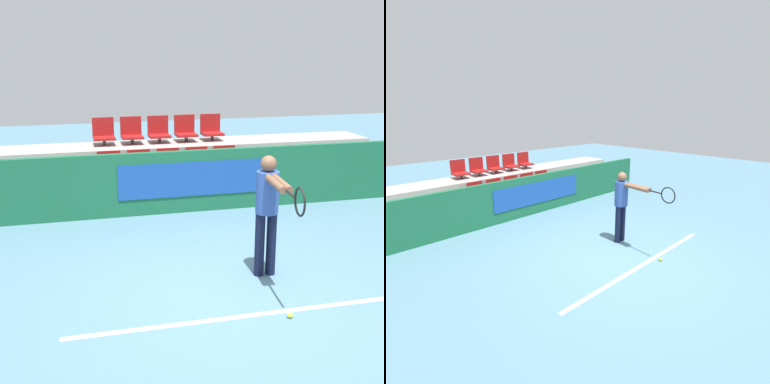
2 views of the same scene
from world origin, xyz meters
TOP-DOWN VIEW (x-y plane):
  - ground_plane at (0.00, 0.00)m, footprint 30.00×30.00m
  - court_baseline at (0.00, -0.49)m, footprint 4.29×0.08m
  - barrier_wall at (0.01, 3.46)m, footprint 9.48×0.14m
  - bleacher_tier_front at (0.00, 4.05)m, footprint 9.08×1.03m
  - bleacher_tier_middle at (0.00, 5.08)m, footprint 9.08×1.03m
  - stadium_chair_0 at (-1.14, 4.18)m, footprint 0.44×0.38m
  - stadium_chair_1 at (-0.57, 4.18)m, footprint 0.44×0.38m
  - stadium_chair_2 at (0.00, 4.18)m, footprint 0.44×0.38m
  - stadium_chair_3 at (0.57, 4.18)m, footprint 0.44×0.38m
  - stadium_chair_4 at (1.14, 4.18)m, footprint 0.44×0.38m
  - stadium_chair_5 at (-1.14, 5.20)m, footprint 0.44×0.38m
  - stadium_chair_6 at (-0.57, 5.20)m, footprint 0.44×0.38m
  - stadium_chair_7 at (0.00, 5.20)m, footprint 0.44×0.38m
  - stadium_chair_8 at (0.57, 5.20)m, footprint 0.44×0.38m
  - stadium_chair_9 at (1.14, 5.20)m, footprint 0.44×0.38m
  - tennis_player at (0.54, 0.44)m, footprint 0.31×1.52m
  - tennis_ball at (0.40, -0.65)m, footprint 0.07×0.07m

SIDE VIEW (x-z plane):
  - ground_plane at x=0.00m, z-range 0.00..0.00m
  - court_baseline at x=0.00m, z-range 0.00..0.01m
  - tennis_ball at x=0.40m, z-range 0.00..0.07m
  - bleacher_tier_front at x=0.00m, z-range 0.00..0.49m
  - bleacher_tier_middle at x=0.00m, z-range 0.00..0.99m
  - barrier_wall at x=0.01m, z-range 0.00..1.14m
  - stadium_chair_0 at x=-1.14m, z-range 0.45..1.00m
  - stadium_chair_1 at x=-0.57m, z-range 0.45..1.00m
  - stadium_chair_2 at x=0.00m, z-range 0.45..1.00m
  - stadium_chair_3 at x=0.57m, z-range 0.45..1.00m
  - stadium_chair_4 at x=1.14m, z-range 0.45..1.00m
  - tennis_player at x=0.54m, z-range 0.19..1.82m
  - stadium_chair_5 at x=-1.14m, z-range 0.95..1.49m
  - stadium_chair_6 at x=-0.57m, z-range 0.95..1.49m
  - stadium_chair_7 at x=0.00m, z-range 0.95..1.49m
  - stadium_chair_8 at x=0.57m, z-range 0.95..1.49m
  - stadium_chair_9 at x=1.14m, z-range 0.95..1.49m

